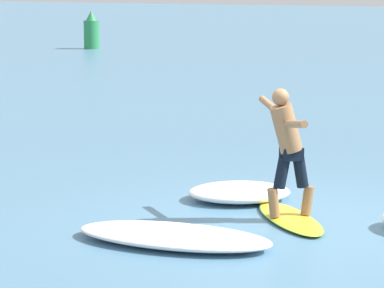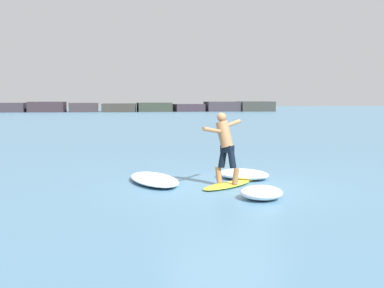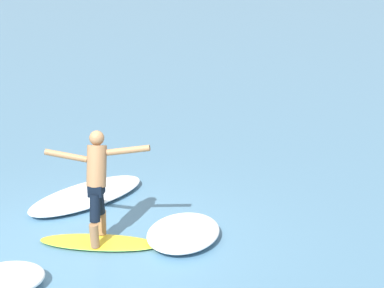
# 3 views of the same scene
# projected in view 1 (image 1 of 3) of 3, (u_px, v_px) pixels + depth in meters

# --- Properties ---
(ground_plane) EXTENTS (200.00, 200.00, 0.00)m
(ground_plane) POSITION_uv_depth(u_px,v_px,m) (287.00, 222.00, 11.39)
(ground_plane) COLOR teal
(surfboard) EXTENTS (1.65, 1.66, 0.20)m
(surfboard) POSITION_uv_depth(u_px,v_px,m) (289.00, 218.00, 11.49)
(surfboard) COLOR yellow
(surfboard) RESTS_ON ground
(surfer) EXTENTS (1.14, 1.16, 1.62)m
(surfer) POSITION_uv_depth(u_px,v_px,m) (287.00, 142.00, 11.28)
(surfer) COLOR #926742
(surfer) RESTS_ON surfboard
(channel_marker_buoy) EXTENTS (0.70, 0.70, 1.71)m
(channel_marker_buoy) POSITION_uv_depth(u_px,v_px,m) (91.00, 32.00, 41.10)
(channel_marker_buoy) COLOR #288447
(channel_marker_buoy) RESTS_ON ground
(wave_foam_at_tail) EXTENTS (1.41, 2.49, 0.18)m
(wave_foam_at_tail) POSITION_uv_depth(u_px,v_px,m) (174.00, 236.00, 10.45)
(wave_foam_at_tail) COLOR white
(wave_foam_at_tail) RESTS_ON ground
(wave_foam_at_nose) EXTENTS (1.68, 1.76, 0.23)m
(wave_foam_at_nose) POSITION_uv_depth(u_px,v_px,m) (239.00, 192.00, 12.53)
(wave_foam_at_nose) COLOR white
(wave_foam_at_nose) RESTS_ON ground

